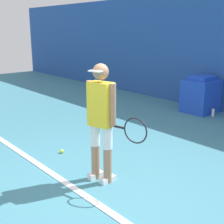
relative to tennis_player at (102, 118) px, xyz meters
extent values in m
plane|color=teal|center=(0.33, -0.29, -0.94)|extent=(24.00, 24.00, 0.00)
cube|color=white|center=(0.33, -0.46, -0.94)|extent=(21.60, 0.10, 0.01)
cylinder|color=#A37556|center=(-0.12, -0.03, -0.69)|extent=(0.12, 0.12, 0.51)
cylinder|color=white|center=(-0.12, -0.03, -0.27)|extent=(0.14, 0.14, 0.32)
cube|color=white|center=(-0.12, -0.03, -0.90)|extent=(0.10, 0.24, 0.08)
cylinder|color=#A37556|center=(0.09, 0.02, -0.69)|extent=(0.12, 0.12, 0.51)
cylinder|color=white|center=(0.09, 0.02, -0.27)|extent=(0.14, 0.14, 0.32)
cube|color=white|center=(0.09, 0.02, -0.90)|extent=(0.10, 0.24, 0.08)
cube|color=yellow|center=(-0.01, 0.00, 0.19)|extent=(0.38, 0.27, 0.61)
sphere|color=#A37556|center=(-0.01, 0.00, 0.64)|extent=(0.22, 0.22, 0.22)
cube|color=white|center=(0.01, -0.10, 0.66)|extent=(0.20, 0.16, 0.02)
cylinder|color=#A37556|center=(-0.21, -0.05, 0.21)|extent=(0.09, 0.09, 0.58)
cylinder|color=#A37556|center=(0.18, 0.04, 0.21)|extent=(0.09, 0.09, 0.58)
cylinder|color=black|center=(0.27, 0.07, -0.08)|extent=(0.20, 0.08, 0.03)
torus|color=black|center=(0.53, 0.13, -0.08)|extent=(0.35, 0.10, 0.35)
sphere|color=#D1E533|center=(-1.26, 0.10, -0.91)|extent=(0.07, 0.07, 0.07)
cube|color=blue|center=(-1.31, 4.38, -0.51)|extent=(0.74, 0.83, 0.86)
cube|color=blue|center=(-1.31, 4.38, -0.03)|extent=(0.52, 0.58, 0.10)
cylinder|color=white|center=(-0.82, 4.23, -0.84)|extent=(0.07, 0.07, 0.20)
cylinder|color=black|center=(-0.82, 4.23, -0.73)|extent=(0.04, 0.04, 0.02)
camera|label=1|loc=(3.22, -2.59, 1.20)|focal=50.00mm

